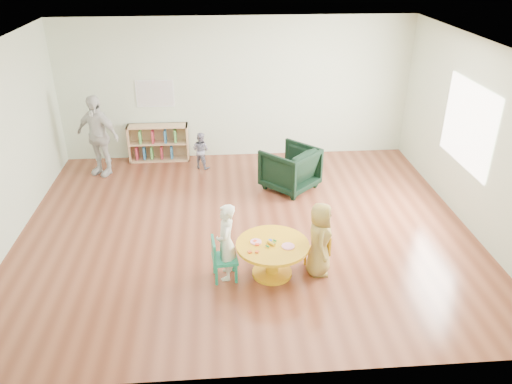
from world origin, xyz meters
TOP-DOWN VIEW (x-y plane):
  - room at (0.01, 0.00)m, footprint 7.10×7.00m
  - activity_table at (0.29, -1.25)m, footprint 0.97×0.97m
  - kid_chair_left at (-0.40, -1.29)m, footprint 0.36×0.36m
  - kid_chair_right at (0.95, -1.13)m, footprint 0.35×0.35m
  - bookshelf at (-1.61, 2.86)m, footprint 1.20×0.30m
  - alphabet_poster at (-1.60, 2.98)m, footprint 0.74×0.01m
  - armchair at (0.88, 1.34)m, footprint 1.20×1.20m
  - child_left at (-0.33, -1.25)m, footprint 0.29×0.42m
  - child_right at (0.91, -1.25)m, footprint 0.39×0.55m
  - toddler at (-0.74, 2.38)m, footprint 0.45×0.42m
  - adult_caretaker at (-2.65, 2.26)m, footprint 0.98×0.75m

SIDE VIEW (x-z plane):
  - kid_chair_right at x=0.95m, z-range 0.02..0.55m
  - kid_chair_left at x=-0.40m, z-range 0.02..0.63m
  - activity_table at x=0.29m, z-range 0.07..0.60m
  - bookshelf at x=-1.61m, z-range -0.01..0.74m
  - toddler at x=-0.74m, z-range 0.00..0.74m
  - armchair at x=0.88m, z-range 0.00..0.78m
  - child_right at x=0.91m, z-range 0.00..1.05m
  - child_left at x=-0.33m, z-range 0.00..1.09m
  - adult_caretaker at x=-2.65m, z-range 0.00..1.55m
  - alphabet_poster at x=-1.60m, z-range 1.08..1.62m
  - room at x=0.01m, z-range 0.49..3.29m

